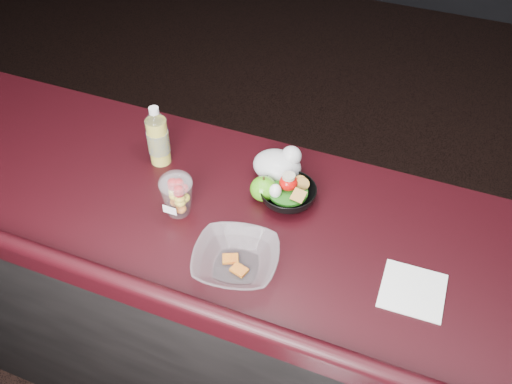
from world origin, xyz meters
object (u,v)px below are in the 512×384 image
(green_apple, at_px, (264,189))
(snack_bowl, at_px, (288,193))
(takeout_bowl, at_px, (236,260))
(lemonade_bottle, at_px, (158,140))
(fruit_cup, at_px, (177,194))

(green_apple, xyz_separation_m, snack_bowl, (0.07, 0.01, -0.01))
(takeout_bowl, bearing_deg, green_apple, 96.04)
(green_apple, relative_size, takeout_bowl, 0.31)
(green_apple, bearing_deg, takeout_bowl, -83.96)
(snack_bowl, bearing_deg, lemonade_bottle, 177.15)
(fruit_cup, relative_size, snack_bowl, 0.78)
(lemonade_bottle, bearing_deg, takeout_bowl, -37.91)
(snack_bowl, bearing_deg, green_apple, -169.19)
(fruit_cup, xyz_separation_m, snack_bowl, (0.28, 0.16, -0.04))
(lemonade_bottle, distance_m, fruit_cup, 0.24)
(fruit_cup, height_order, takeout_bowl, fruit_cup)
(fruit_cup, distance_m, snack_bowl, 0.32)
(green_apple, height_order, snack_bowl, snack_bowl)
(snack_bowl, bearing_deg, takeout_bowl, -98.30)
(lemonade_bottle, xyz_separation_m, green_apple, (0.37, -0.04, -0.05))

